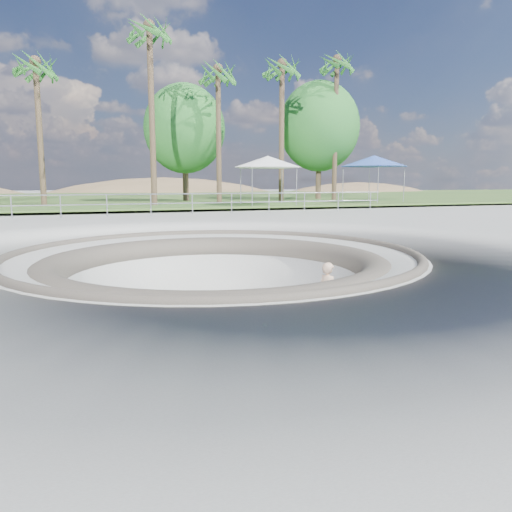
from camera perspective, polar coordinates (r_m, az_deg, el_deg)
name	(u,v)px	position (r m, az deg, el deg)	size (l,w,h in m)	color
ground	(215,254)	(12.59, -4.76, 0.27)	(180.00, 180.00, 0.00)	#ACACA7
skate_bowl	(215,324)	(12.99, -4.66, -7.74)	(14.00, 14.00, 4.10)	#ACACA7
grass_strip	(118,198)	(46.20, -15.46, 6.38)	(180.00, 36.00, 0.12)	#315B24
distant_hills	(137,245)	(70.14, -13.45, 1.20)	(103.20, 45.00, 28.60)	brown
safety_railing	(151,204)	(24.29, -11.93, 5.80)	(25.00, 0.06, 1.03)	#93949B
skateboard	(327,326)	(12.89, 8.15, -7.95)	(0.82, 0.47, 0.08)	olive
skater	(328,294)	(12.68, 8.23, -4.36)	(0.59, 0.39, 1.63)	#DCB18E
canopy_white	(268,162)	(32.13, 1.37, 10.69)	(6.04, 6.04, 3.06)	#93949B
canopy_blue	(374,161)	(37.29, 13.35, 10.50)	(6.08, 6.08, 3.29)	#93949B
palm_b	(36,70)	(35.32, -23.87, 18.83)	(2.60, 2.60, 9.64)	brown
palm_c	(149,37)	(32.89, -12.08, 23.23)	(2.60, 2.60, 11.50)	brown
palm_d	(218,77)	(36.19, -4.37, 19.71)	(2.60, 2.60, 9.95)	brown
palm_e	(282,72)	(36.68, 2.99, 20.23)	(2.60, 2.60, 10.39)	brown
palm_f	(337,68)	(40.98, 9.23, 20.40)	(2.60, 2.60, 11.54)	brown
bushy_tree_mid	(185,129)	(38.70, -8.17, 14.19)	(6.06, 5.51, 8.75)	brown
bushy_tree_right	(319,127)	(42.16, 7.26, 14.45)	(6.64, 6.03, 9.58)	brown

